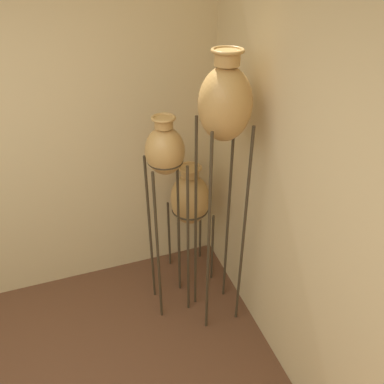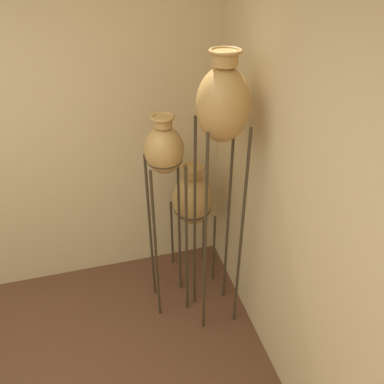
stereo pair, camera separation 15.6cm
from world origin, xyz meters
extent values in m
cylinder|color=#382D1E|center=(1.62, 1.11, 0.82)|extent=(0.02, 0.02, 1.64)
cylinder|color=#382D1E|center=(1.88, 1.11, 0.82)|extent=(0.02, 0.02, 1.64)
cylinder|color=#382D1E|center=(1.62, 1.37, 0.82)|extent=(0.02, 0.02, 1.64)
cylinder|color=#382D1E|center=(1.88, 1.37, 0.82)|extent=(0.02, 0.02, 1.64)
torus|color=#382D1E|center=(1.75, 1.24, 1.64)|extent=(0.26, 0.26, 0.02)
ellipsoid|color=#B28447|center=(1.75, 1.24, 1.74)|extent=(0.32, 0.32, 0.44)
cylinder|color=#B28447|center=(1.75, 1.24, 2.00)|extent=(0.14, 0.14, 0.08)
torus|color=#B28447|center=(1.75, 1.24, 2.04)|extent=(0.18, 0.18, 0.02)
cylinder|color=#382D1E|center=(1.32, 1.32, 0.66)|extent=(0.02, 0.02, 1.33)
cylinder|color=#382D1E|center=(1.55, 1.32, 0.66)|extent=(0.02, 0.02, 1.33)
cylinder|color=#382D1E|center=(1.32, 1.55, 0.66)|extent=(0.02, 0.02, 1.33)
cylinder|color=#382D1E|center=(1.55, 1.55, 0.66)|extent=(0.02, 0.02, 1.33)
torus|color=#382D1E|center=(1.43, 1.44, 1.33)|extent=(0.24, 0.24, 0.02)
ellipsoid|color=#B28447|center=(1.43, 1.44, 1.40)|extent=(0.26, 0.26, 0.32)
cylinder|color=#B28447|center=(1.43, 1.44, 1.59)|extent=(0.12, 0.12, 0.06)
torus|color=#B28447|center=(1.43, 1.44, 1.62)|extent=(0.15, 0.15, 0.02)
cylinder|color=#382D1E|center=(1.55, 1.58, 0.35)|extent=(0.02, 0.02, 0.69)
cylinder|color=#382D1E|center=(1.85, 1.58, 0.35)|extent=(0.02, 0.02, 0.69)
cylinder|color=#382D1E|center=(1.55, 1.87, 0.35)|extent=(0.02, 0.02, 0.69)
cylinder|color=#382D1E|center=(1.85, 1.87, 0.35)|extent=(0.02, 0.02, 0.69)
torus|color=#382D1E|center=(1.70, 1.73, 0.69)|extent=(0.30, 0.30, 0.02)
ellipsoid|color=#B28447|center=(1.70, 1.73, 0.79)|extent=(0.32, 0.32, 0.44)
cylinder|color=#B28447|center=(1.70, 1.73, 1.04)|extent=(0.14, 0.14, 0.07)
torus|color=#B28447|center=(1.70, 1.73, 1.08)|extent=(0.19, 0.19, 0.02)
camera|label=1|loc=(0.89, -0.66, 2.47)|focal=35.00mm
camera|label=2|loc=(1.03, -0.71, 2.47)|focal=35.00mm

